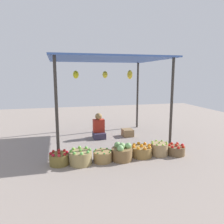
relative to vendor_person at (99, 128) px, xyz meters
The scene contains 11 objects.
ground_plane 0.42m from the vendor_person, 46.34° to the right, with size 14.00×14.00×0.00m, color gray.
market_stall_structure 1.95m from the vendor_person, 44.21° to the right, with size 3.17×2.75×2.40m.
vendor_person is the anchor object (origin of this frame).
basket_red_apples 2.17m from the vendor_person, 124.30° to the right, with size 0.42×0.42×0.31m.
basket_green_apples 2.03m from the vendor_person, 112.10° to the right, with size 0.49×0.49×0.35m.
basket_green_chilies 1.89m from the vendor_person, 98.25° to the right, with size 0.41×0.41×0.27m.
basket_cabbages 1.89m from the vendor_person, 84.50° to the right, with size 0.48×0.48×0.41m.
basket_oranges 1.92m from the vendor_person, 68.59° to the right, with size 0.49×0.49×0.31m.
basket_limes 2.14m from the vendor_person, 57.15° to the right, with size 0.42×0.42×0.33m.
basket_red_tomatoes 2.46m from the vendor_person, 50.43° to the right, with size 0.42×0.42×0.28m.
wooden_crate_near_vendor 0.94m from the vendor_person, ahead, with size 0.33×0.35×0.22m, color olive.
Camera 1 is at (-1.40, -6.21, 1.94)m, focal length 34.84 mm.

